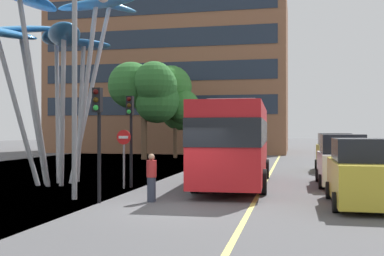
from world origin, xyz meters
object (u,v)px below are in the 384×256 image
at_px(car_parked_mid, 342,162).
at_px(street_lamp, 82,66).
at_px(car_parked_far, 334,153).
at_px(car_parked_near, 361,174).
at_px(leaf_sculpture, 54,35).
at_px(traffic_light_kerb_far, 130,121).
at_px(red_bus, 235,139).
at_px(no_entry_sign, 124,149).
at_px(pedestrian, 151,178).
at_px(traffic_light_kerb_near, 98,120).

relative_size(car_parked_mid, street_lamp, 0.63).
bearing_deg(car_parked_far, car_parked_near, -91.02).
relative_size(leaf_sculpture, traffic_light_kerb_far, 2.30).
xyz_separation_m(car_parked_near, car_parked_mid, (-0.04, 5.60, 0.03)).
bearing_deg(traffic_light_kerb_far, red_bus, 23.00).
relative_size(street_lamp, no_entry_sign, 2.99).
bearing_deg(leaf_sculpture, no_entry_sign, -8.31).
bearing_deg(pedestrian, traffic_light_kerb_near, -156.51).
bearing_deg(traffic_light_kerb_near, pedestrian, 23.49).
height_order(leaf_sculpture, traffic_light_kerb_far, leaf_sculpture).
bearing_deg(street_lamp, red_bus, 48.98).
distance_m(traffic_light_kerb_far, car_parked_near, 9.41).
bearing_deg(traffic_light_kerb_near, car_parked_mid, 39.47).
height_order(traffic_light_kerb_far, pedestrian, traffic_light_kerb_far).
relative_size(car_parked_far, pedestrian, 2.45).
relative_size(car_parked_mid, pedestrian, 2.81).
xyz_separation_m(traffic_light_kerb_near, street_lamp, (-0.86, 0.65, 1.87)).
height_order(leaf_sculpture, no_entry_sign, leaf_sculpture).
bearing_deg(traffic_light_kerb_far, car_parked_mid, 16.88).
height_order(car_parked_near, car_parked_far, car_parked_far).
bearing_deg(traffic_light_kerb_near, car_parked_near, 8.54).
height_order(red_bus, leaf_sculpture, leaf_sculpture).
bearing_deg(red_bus, street_lamp, -131.02).
relative_size(car_parked_far, no_entry_sign, 1.64).
bearing_deg(pedestrian, traffic_light_kerb_far, 119.77).
distance_m(traffic_light_kerb_near, pedestrian, 2.62).
height_order(traffic_light_kerb_far, car_parked_far, traffic_light_kerb_far).
relative_size(leaf_sculpture, car_parked_near, 1.94).
bearing_deg(street_lamp, pedestrian, 1.30).
bearing_deg(car_parked_mid, traffic_light_kerb_far, -163.12).
bearing_deg(pedestrian, car_parked_mid, 42.53).
relative_size(leaf_sculpture, pedestrian, 5.45).
bearing_deg(red_bus, traffic_light_kerb_far, -157.00).
height_order(red_bus, traffic_light_kerb_far, traffic_light_kerb_far).
relative_size(traffic_light_kerb_far, car_parked_mid, 0.84).
bearing_deg(car_parked_near, car_parked_mid, 90.44).
xyz_separation_m(traffic_light_kerb_near, car_parked_far, (8.60, 14.19, -1.70)).
relative_size(car_parked_mid, no_entry_sign, 1.88).
xyz_separation_m(car_parked_near, street_lamp, (-9.23, -0.61, 3.61)).
relative_size(car_parked_near, car_parked_far, 1.15).
bearing_deg(car_parked_mid, red_bus, -169.09).
xyz_separation_m(traffic_light_kerb_near, pedestrian, (1.62, 0.70, -1.94)).
height_order(traffic_light_kerb_far, car_parked_near, traffic_light_kerb_far).
distance_m(red_bus, car_parked_mid, 4.73).
xyz_separation_m(traffic_light_kerb_far, car_parked_mid, (8.72, 2.65, -1.73)).
bearing_deg(traffic_light_kerb_near, red_bus, 57.71).
bearing_deg(leaf_sculpture, car_parked_near, -14.02).
bearing_deg(car_parked_near, car_parked_far, 88.98).
xyz_separation_m(leaf_sculpture, car_parked_mid, (12.27, 2.53, -5.52)).
distance_m(red_bus, street_lamp, 7.53).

